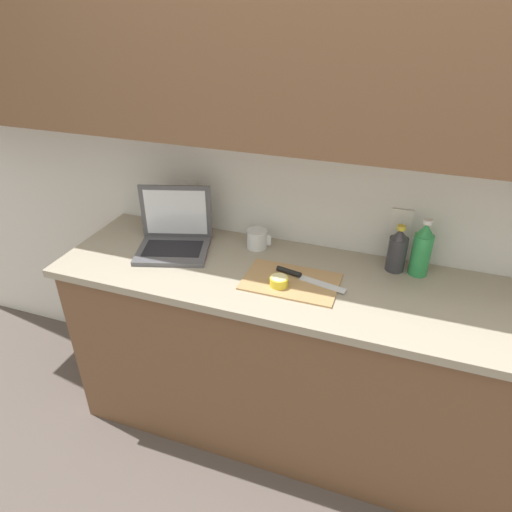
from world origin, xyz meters
name	(u,v)px	position (x,y,z in m)	size (l,w,h in m)	color
ground_plane	(327,435)	(0.00, 0.00, 0.00)	(12.00, 12.00, 0.00)	#564C47
wall_back	(373,109)	(0.00, 0.23, 1.56)	(5.20, 0.38, 2.60)	white
counter_unit	(340,368)	(0.02, 0.00, 0.46)	(2.49, 0.61, 0.90)	brown
laptop	(174,235)	(-0.80, 0.07, 0.97)	(0.39, 0.35, 0.28)	#515156
cutting_board	(291,281)	(-0.21, -0.04, 0.91)	(0.39, 0.25, 0.01)	tan
knife	(298,275)	(-0.19, 0.00, 0.92)	(0.31, 0.09, 0.02)	silver
lemon_half_cut	(279,281)	(-0.25, -0.09, 0.93)	(0.07, 0.07, 0.04)	yellow
bottle_green_soda	(422,250)	(0.27, 0.21, 1.02)	(0.08, 0.08, 0.25)	#2D934C
bottle_oil_tall	(397,250)	(0.18, 0.21, 1.00)	(0.08, 0.08, 0.21)	#333338
measuring_cup	(257,239)	(-0.44, 0.20, 0.95)	(0.12, 0.10, 0.09)	silver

